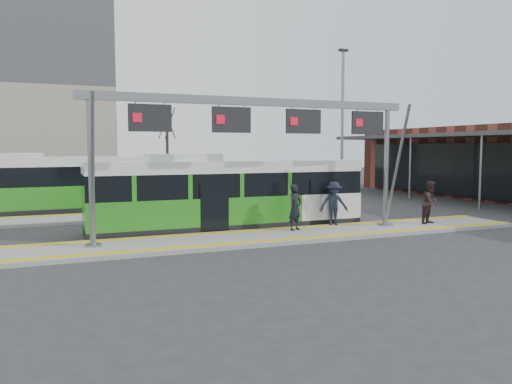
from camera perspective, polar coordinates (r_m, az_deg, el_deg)
ground at (r=19.21m, az=1.78°, el=-5.33°), size 120.00×120.00×0.00m
platform_main at (r=19.20m, az=1.78°, el=-5.11°), size 22.00×3.00×0.15m
platform_second at (r=25.73m, az=-13.86°, el=-2.67°), size 20.00×3.00×0.15m
tactile_main at (r=19.18m, az=1.78°, el=-4.86°), size 22.00×2.65×0.02m
tactile_second at (r=26.85m, az=-14.23°, el=-2.18°), size 20.00×0.35×0.02m
gantry at (r=19.01m, az=0.54°, el=7.58°), size 13.00×1.68×5.20m
hero_bus at (r=21.31m, az=-3.32°, el=-0.31°), size 11.75×2.59×3.22m
bg_bus_green at (r=28.63m, az=-20.83°, el=0.75°), size 12.16×3.25×3.01m
passenger_a at (r=20.17m, az=4.51°, el=-1.76°), size 0.80×0.70×1.85m
passenger_b at (r=23.15m, az=19.33°, el=-1.12°), size 1.11×0.99×1.88m
passenger_c at (r=21.60m, az=8.89°, el=-1.32°), size 1.37×1.04×1.87m
tree_left at (r=50.28m, az=-22.42°, el=7.89°), size 1.40×1.40×8.32m
tree_mid at (r=51.49m, az=-10.14°, el=7.72°), size 1.40×1.40×7.86m
lamp_east at (r=27.90m, az=9.83°, el=7.39°), size 0.50×0.25×8.79m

